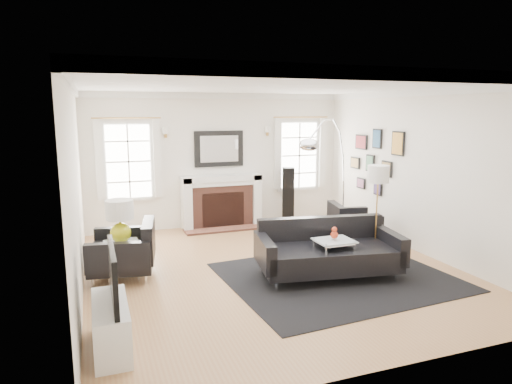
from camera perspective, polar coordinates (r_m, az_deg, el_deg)
name	(u,v)px	position (r m, az deg, el deg)	size (l,w,h in m)	color
floor	(271,269)	(7.23, 1.84, -9.56)	(6.00, 6.00, 0.00)	#AC7548
back_wall	(219,160)	(9.71, -4.70, 3.96)	(5.50, 0.04, 2.80)	white
front_wall	(395,227)	(4.30, 16.96, -4.22)	(5.50, 0.04, 2.80)	white
left_wall	(76,191)	(6.41, -21.57, 0.11)	(0.04, 6.00, 2.80)	white
right_wall	(420,172)	(8.30, 19.83, 2.36)	(0.04, 6.00, 2.80)	white
ceiling	(272,85)	(6.82, 1.98, 13.18)	(5.50, 6.00, 0.02)	white
crown_molding	(272,90)	(6.82, 1.98, 12.68)	(5.50, 6.00, 0.12)	white
fireplace	(222,202)	(9.64, -4.30, -1.23)	(1.70, 0.69, 1.11)	white
mantel_mirror	(219,149)	(9.65, -4.65, 5.41)	(1.05, 0.07, 0.75)	black
window_left	(129,161)	(9.34, -15.65, 3.74)	(1.24, 0.15, 1.62)	white
window_right	(299,155)	(10.30, 5.38, 4.63)	(1.24, 0.15, 1.62)	white
gallery_wall	(375,157)	(9.30, 14.63, 4.22)	(0.04, 1.73, 1.29)	black
tv_unit	(111,319)	(5.08, -17.64, -14.88)	(0.35, 1.00, 1.09)	white
area_rug	(337,277)	(6.99, 10.11, -10.39)	(3.19, 2.66, 0.01)	black
sofa	(327,251)	(6.92, 8.88, -7.36)	(2.21, 1.27, 0.68)	black
armchair_left	(126,252)	(7.05, -15.89, -7.21)	(1.06, 1.15, 0.68)	black
armchair_right	(351,224)	(8.75, 11.80, -3.97)	(0.97, 1.05, 0.61)	black
coffee_table	(306,242)	(7.44, 6.29, -6.29)	(0.84, 0.84, 0.37)	silver
side_table_left	(122,250)	(6.99, -16.45, -6.93)	(0.49, 0.49, 0.54)	silver
nesting_table	(334,248)	(6.76, 9.71, -6.91)	(0.54, 0.45, 0.59)	silver
gourd_lamp	(120,218)	(6.87, -16.65, -3.17)	(0.40, 0.40, 0.64)	yellow
orange_vase	(334,233)	(6.70, 9.76, -5.13)	(0.11, 0.11, 0.18)	#BE3618
arc_floor_lamp	(328,175)	(8.41, 9.00, 2.17)	(1.69, 1.56, 2.39)	silver
stick_floor_lamp	(378,179)	(7.20, 15.01, 1.53)	(0.33, 0.33, 1.62)	#B88740
speaker_tower	(288,195)	(9.99, 4.04, -0.43)	(0.24, 0.24, 1.22)	black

